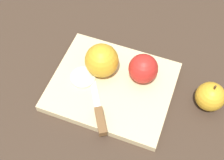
{
  "coord_description": "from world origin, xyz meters",
  "views": [
    {
      "loc": [
        -0.11,
        0.43,
        0.72
      ],
      "look_at": [
        0.0,
        0.0,
        0.04
      ],
      "focal_mm": 50.0,
      "sensor_mm": 36.0,
      "label": 1
    }
  ],
  "objects_px": {
    "apple_half_left": "(143,69)",
    "apple_whole": "(210,97)",
    "apple_half_right": "(102,60)",
    "knife": "(100,117)"
  },
  "relations": [
    {
      "from": "apple_half_left",
      "to": "apple_half_right",
      "type": "bearing_deg",
      "value": -97.39
    },
    {
      "from": "apple_whole",
      "to": "apple_half_left",
      "type": "bearing_deg",
      "value": -8.82
    },
    {
      "from": "apple_half_right",
      "to": "knife",
      "type": "distance_m",
      "value": 0.15
    },
    {
      "from": "apple_half_left",
      "to": "apple_half_right",
      "type": "relative_size",
      "value": 0.87
    },
    {
      "from": "apple_half_left",
      "to": "knife",
      "type": "height_order",
      "value": "apple_half_left"
    },
    {
      "from": "apple_half_left",
      "to": "apple_whole",
      "type": "distance_m",
      "value": 0.18
    },
    {
      "from": "apple_half_left",
      "to": "apple_whole",
      "type": "xyz_separation_m",
      "value": [
        -0.18,
        0.03,
        -0.02
      ]
    },
    {
      "from": "knife",
      "to": "apple_half_left",
      "type": "bearing_deg",
      "value": -52.74
    },
    {
      "from": "apple_half_right",
      "to": "knife",
      "type": "xyz_separation_m",
      "value": [
        -0.03,
        0.14,
        -0.04
      ]
    },
    {
      "from": "knife",
      "to": "apple_whole",
      "type": "bearing_deg",
      "value": -90.07
    }
  ]
}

